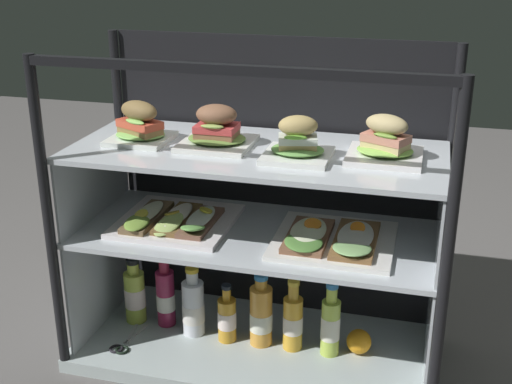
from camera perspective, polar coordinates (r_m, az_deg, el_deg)
ground_plane at (r=2.20m, az=0.00°, el=-13.77°), size 6.00×6.00×0.02m
case_base_deck at (r=2.18m, az=0.00°, el=-13.09°), size 1.11×0.51×0.04m
case_frame at (r=2.08m, az=1.06°, el=0.64°), size 1.11×0.51×0.96m
riser_lower_tier at (r=2.08m, az=0.00°, el=-8.42°), size 1.05×0.45×0.37m
shelf_lower_glass at (r=1.99m, az=0.00°, el=-3.65°), size 1.06×0.46×0.01m
riser_upper_tier at (r=1.94m, az=0.00°, el=-0.20°), size 1.05×0.45×0.24m
shelf_upper_glass at (r=1.90m, az=0.00°, el=3.40°), size 1.06×0.46×0.01m
plated_roll_sandwich_far_left at (r=1.99m, az=-9.87°, el=5.58°), size 0.17×0.17×0.12m
plated_roll_sandwich_near_right_corner at (r=1.92m, az=-3.36°, el=5.22°), size 0.20×0.20×0.12m
plated_roll_sandwich_right_of_center at (r=1.81m, az=3.57°, el=4.12°), size 0.18×0.18×0.12m
plated_roll_sandwich_left_of_center at (r=1.84m, az=10.96°, el=4.03°), size 0.20×0.20×0.12m
open_sandwich_tray_near_left_corner at (r=2.04m, az=-6.94°, el=-2.40°), size 0.34×0.33×0.06m
open_sandwich_tray_left_of_center at (r=1.91m, az=6.49°, el=-4.00°), size 0.34×0.33×0.06m
juice_bottle_front_middle at (r=2.27m, az=-10.27°, el=-8.61°), size 0.07×0.07×0.23m
juice_bottle_front_fourth at (r=2.23m, az=-7.70°, el=-8.81°), size 0.06×0.06×0.25m
juice_bottle_near_post at (r=2.18m, az=-5.38°, el=-9.76°), size 0.07×0.07×0.23m
juice_bottle_back_right at (r=2.14m, az=-2.48°, el=-10.68°), size 0.06×0.06×0.20m
juice_bottle_front_left_end at (r=2.11m, az=0.42°, el=-10.48°), size 0.07×0.07×0.24m
juice_bottle_front_second at (r=2.10m, az=3.17°, el=-10.90°), size 0.06×0.06×0.24m
juice_bottle_back_left at (r=2.08m, az=6.37°, el=-11.15°), size 0.06×0.06×0.24m
orange_fruit_beside_bottles at (r=2.13m, az=8.76°, el=-12.47°), size 0.08×0.08×0.08m
kitchen_scissors at (r=2.19m, az=-11.27°, el=-12.68°), size 0.07×0.19×0.01m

